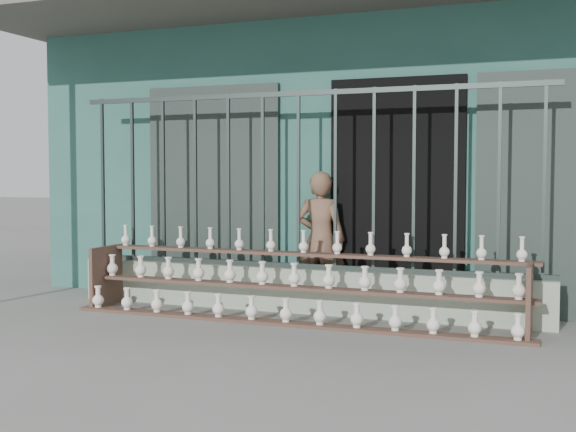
% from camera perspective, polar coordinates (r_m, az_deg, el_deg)
% --- Properties ---
extents(ground, '(60.00, 60.00, 0.00)m').
position_cam_1_polar(ground, '(6.26, -3.30, -9.67)').
color(ground, slate).
extents(workshop_building, '(7.40, 6.60, 3.21)m').
position_cam_1_polar(workshop_building, '(10.11, 6.56, 4.50)').
color(workshop_building, '#2D5F55').
rests_on(workshop_building, ground).
extents(parapet_wall, '(5.00, 0.20, 0.45)m').
position_cam_1_polar(parapet_wall, '(7.40, 0.83, -5.87)').
color(parapet_wall, '#A6B89E').
rests_on(parapet_wall, ground).
extents(security_fence, '(5.00, 0.04, 1.80)m').
position_cam_1_polar(security_fence, '(7.31, 0.84, 2.86)').
color(security_fence, '#283330').
rests_on(security_fence, parapet_wall).
extents(shelf_rack, '(4.50, 0.68, 0.85)m').
position_cam_1_polar(shelf_rack, '(6.96, 0.48, -5.32)').
color(shelf_rack, brown).
rests_on(shelf_rack, ground).
extents(elderly_woman, '(0.53, 0.36, 1.44)m').
position_cam_1_polar(elderly_woman, '(7.61, 2.59, -1.86)').
color(elderly_woman, brown).
rests_on(elderly_woman, ground).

